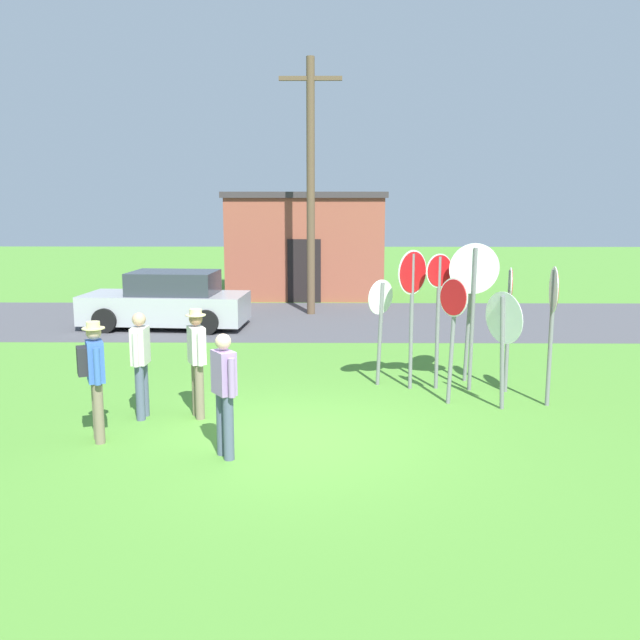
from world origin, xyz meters
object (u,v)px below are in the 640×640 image
person_in_dark_shirt (224,389)px  person_near_signs (197,357)px  stop_sign_rear_right (470,288)px  stop_sign_tallest (412,294)px  stop_sign_leaning_left (380,315)px  stop_sign_center_cluster (509,310)px  person_with_sunhat (94,373)px  stop_sign_far_back (552,312)px  utility_pole (311,183)px  parked_car_on_street (168,302)px  person_on_left (141,359)px  stop_sign_low_front (438,301)px  stop_sign_rear_left (473,289)px  stop_sign_nearest (453,320)px  stop_sign_leaning_right (503,330)px

person_in_dark_shirt → person_near_signs: person_near_signs is taller
stop_sign_rear_right → person_near_signs: 5.26m
stop_sign_tallest → person_near_signs: (-3.56, -1.71, -0.76)m
stop_sign_leaning_left → stop_sign_center_cluster: 2.28m
stop_sign_center_cluster → person_with_sunhat: stop_sign_center_cluster is taller
stop_sign_far_back → utility_pole: bearing=114.2°
parked_car_on_street → stop_sign_rear_right: (6.92, -5.50, 1.09)m
person_on_left → person_in_dark_shirt: (1.55, -1.67, 0.00)m
stop_sign_low_front → person_in_dark_shirt: size_ratio=1.46×
stop_sign_tallest → person_with_sunhat: size_ratio=1.45×
stop_sign_far_back → person_on_left: size_ratio=1.38×
stop_sign_low_front → stop_sign_center_cluster: (1.22, -0.20, -0.13)m
stop_sign_leaning_left → stop_sign_far_back: size_ratio=0.84×
stop_sign_rear_left → person_near_signs: bearing=-161.1°
stop_sign_leaning_left → stop_sign_far_back: bearing=-24.9°
parked_car_on_street → person_in_dark_shirt: size_ratio=2.62×
stop_sign_nearest → stop_sign_tallest: bearing=122.9°
stop_sign_leaning_left → stop_sign_rear_left: 1.73m
person_in_dark_shirt → person_with_sunhat: size_ratio=0.97×
utility_pole → person_with_sunhat: size_ratio=4.24×
stop_sign_nearest → stop_sign_leaning_right: bearing=-25.1°
stop_sign_rear_right → person_on_left: bearing=-157.6°
parked_car_on_street → stop_sign_leaning_left: 7.85m
parked_car_on_street → person_on_left: 7.91m
utility_pole → person_with_sunhat: utility_pole is taller
utility_pole → person_on_left: 10.70m
stop_sign_nearest → person_on_left: (-5.00, -0.87, -0.48)m
stop_sign_leaning_left → person_with_sunhat: stop_sign_leaning_left is taller
stop_sign_rear_left → stop_sign_center_cluster: size_ratio=1.19×
utility_pole → person_in_dark_shirt: 12.07m
person_in_dark_shirt → stop_sign_rear_left: bearing=40.0°
parked_car_on_street → stop_sign_low_front: (6.26, -6.01, 0.93)m
stop_sign_rear_right → person_near_signs: (-4.69, -2.24, -0.80)m
person_in_dark_shirt → stop_sign_leaning_left: bearing=57.5°
person_with_sunhat → person_near_signs: bearing=42.1°
person_on_left → person_near_signs: bearing=3.5°
stop_sign_leaning_right → stop_sign_center_cluster: 1.13m
stop_sign_tallest → person_near_signs: size_ratio=1.45×
parked_car_on_street → person_with_sunhat: person_with_sunhat is taller
stop_sign_low_front → person_in_dark_shirt: (-3.35, -3.45, -0.67)m
stop_sign_low_front → person_near_signs: 4.43m
stop_sign_rear_right → person_with_sunhat: 6.86m
stop_sign_low_front → person_in_dark_shirt: 4.85m
stop_sign_center_cluster → person_in_dark_shirt: size_ratio=1.33×
parked_car_on_street → stop_sign_far_back: bearing=-41.6°
stop_sign_rear_left → stop_sign_leaning_left: bearing=167.4°
person_with_sunhat → stop_sign_rear_left: bearing=24.7°
stop_sign_rear_right → stop_sign_leaning_right: 1.85m
stop_sign_tallest → person_in_dark_shirt: 4.54m
stop_sign_rear_left → stop_sign_rear_right: size_ratio=1.04×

